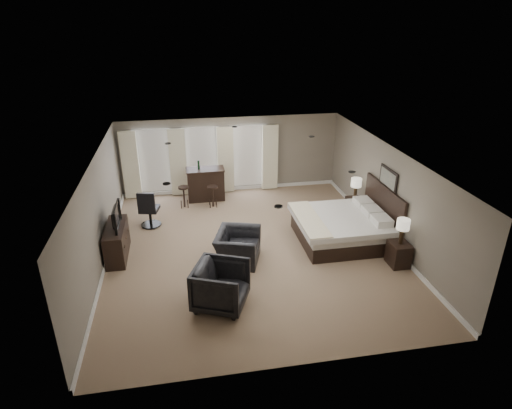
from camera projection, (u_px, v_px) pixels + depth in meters
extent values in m
cube|color=#856C54|center=(251.00, 248.00, 11.45)|extent=(7.60, 8.60, 0.04)
cube|color=silver|center=(251.00, 156.00, 10.39)|extent=(7.60, 8.60, 0.04)
cube|color=slate|center=(231.00, 155.00, 14.74)|extent=(7.50, 0.04, 2.60)
cube|color=slate|center=(294.00, 307.00, 7.11)|extent=(7.50, 0.04, 2.60)
cube|color=slate|center=(98.00, 215.00, 10.32)|extent=(0.04, 8.50, 2.60)
cube|color=slate|center=(388.00, 194.00, 11.53)|extent=(0.04, 8.50, 2.60)
cube|color=silver|center=(154.00, 161.00, 14.28)|extent=(1.15, 0.04, 2.05)
cube|color=silver|center=(202.00, 158.00, 14.54)|extent=(1.15, 0.04, 2.05)
cube|color=silver|center=(248.00, 156.00, 14.80)|extent=(1.15, 0.04, 2.05)
cube|color=beige|center=(130.00, 165.00, 14.08)|extent=(0.55, 0.12, 2.30)
cube|color=beige|center=(178.00, 163.00, 14.33)|extent=(0.55, 0.12, 2.30)
cube|color=beige|center=(225.00, 160.00, 14.59)|extent=(0.55, 0.12, 2.30)
cube|color=beige|center=(270.00, 157.00, 14.84)|extent=(0.55, 0.12, 2.30)
cube|color=silver|center=(345.00, 215.00, 11.57)|extent=(2.39, 2.28, 1.52)
cube|color=black|center=(399.00, 254.00, 10.60)|extent=(0.45, 0.55, 0.60)
cube|color=black|center=(354.00, 207.00, 13.21)|extent=(0.43, 0.52, 0.57)
cube|color=beige|center=(402.00, 232.00, 10.35)|extent=(0.32, 0.32, 0.65)
cube|color=beige|center=(356.00, 189.00, 12.96)|extent=(0.32, 0.32, 0.66)
cube|color=slate|center=(388.00, 178.00, 11.35)|extent=(0.04, 0.96, 0.56)
cube|color=black|center=(117.00, 242.00, 10.93)|extent=(0.47, 1.47, 0.85)
imported|color=black|center=(114.00, 224.00, 10.73)|extent=(0.57, 0.99, 0.13)
imported|color=black|center=(238.00, 242.00, 10.72)|extent=(1.10, 1.37, 1.04)
imported|color=black|center=(221.00, 284.00, 9.02)|extent=(1.32, 1.36, 1.09)
cube|color=black|center=(206.00, 184.00, 14.28)|extent=(1.25, 0.65, 1.09)
cube|color=black|center=(184.00, 197.00, 13.77)|extent=(0.42, 0.42, 0.71)
cube|color=black|center=(213.00, 196.00, 13.81)|extent=(0.42, 0.42, 0.71)
cube|color=black|center=(149.00, 208.00, 12.46)|extent=(0.69, 0.69, 1.14)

